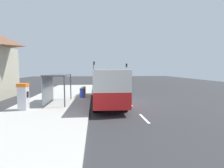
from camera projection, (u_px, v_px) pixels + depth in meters
name	position (u px, v px, depth m)	size (l,w,h in m)	color
ground_plane	(112.00, 87.00, 31.61)	(56.00, 92.00, 0.04)	#2D2D30
sidewalk_platform	(61.00, 99.00, 19.10)	(6.20, 30.00, 0.18)	#ADAAA3
lane_stripe_seg_0	(144.00, 119.00, 11.79)	(0.16, 2.20, 0.01)	silver
lane_stripe_seg_1	(130.00, 104.00, 16.75)	(0.16, 2.20, 0.01)	silver
lane_stripe_seg_2	(122.00, 96.00, 21.71)	(0.16, 2.20, 0.01)	silver
lane_stripe_seg_3	(117.00, 91.00, 26.67)	(0.16, 2.20, 0.01)	silver
lane_stripe_seg_4	(113.00, 87.00, 31.63)	(0.16, 2.20, 0.01)	silver
lane_stripe_seg_5	(111.00, 85.00, 36.59)	(0.16, 2.20, 0.01)	silver
lane_stripe_seg_6	(109.00, 83.00, 41.55)	(0.16, 2.20, 0.01)	silver
lane_stripe_seg_7	(107.00, 81.00, 46.51)	(0.16, 2.20, 0.01)	silver
bus	(107.00, 83.00, 17.20)	(2.65, 11.04, 3.21)	red
white_van	(116.00, 76.00, 43.56)	(2.16, 5.26, 2.30)	black
sedan_near	(114.00, 77.00, 50.36)	(1.98, 4.47, 1.52)	#A51919
sedan_far	(111.00, 76.00, 59.12)	(1.92, 4.44, 1.52)	#195933
ticket_machine	(23.00, 96.00, 13.47)	(0.66, 0.76, 1.94)	silver
recycling_bin_blue	(82.00, 93.00, 19.25)	(0.52, 0.52, 0.95)	blue
recycling_bin_orange	(83.00, 92.00, 19.94)	(0.52, 0.52, 0.95)	orange
recycling_bin_green	(83.00, 91.00, 20.64)	(0.52, 0.52, 0.95)	green
recycling_bin_yellow	(83.00, 91.00, 21.33)	(0.52, 0.52, 0.95)	yellow
traffic_light_near_side	(126.00, 69.00, 48.97)	(0.49, 0.28, 4.57)	#2D2D2D
traffic_light_far_side	(94.00, 68.00, 48.94)	(0.49, 0.28, 5.12)	#2D2D2D
bus_shelter	(54.00, 81.00, 16.10)	(1.80, 4.00, 2.50)	#4C4C51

